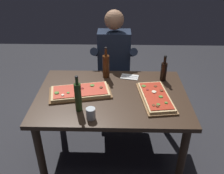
% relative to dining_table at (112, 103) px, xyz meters
% --- Properties ---
extents(ground_plane, '(6.40, 6.40, 0.00)m').
position_rel_dining_table_xyz_m(ground_plane, '(0.00, 0.00, -0.64)').
color(ground_plane, '#2D2D33').
extents(dining_table, '(1.40, 0.96, 0.74)m').
position_rel_dining_table_xyz_m(dining_table, '(0.00, 0.00, 0.00)').
color(dining_table, '#3D2B1E').
rests_on(dining_table, ground_plane).
extents(pizza_rectangular_front, '(0.62, 0.40, 0.05)m').
position_rel_dining_table_xyz_m(pizza_rectangular_front, '(-0.30, 0.00, 0.12)').
color(pizza_rectangular_front, brown).
rests_on(pizza_rectangular_front, dining_table).
extents(pizza_rectangular_left, '(0.33, 0.56, 0.05)m').
position_rel_dining_table_xyz_m(pizza_rectangular_left, '(0.40, -0.07, 0.12)').
color(pizza_rectangular_left, olive).
rests_on(pizza_rectangular_left, dining_table).
extents(wine_bottle_dark, '(0.06, 0.06, 0.32)m').
position_rel_dining_table_xyz_m(wine_bottle_dark, '(-0.27, -0.25, 0.23)').
color(wine_bottle_dark, '#233819').
rests_on(wine_bottle_dark, dining_table).
extents(oil_bottle_amber, '(0.07, 0.07, 0.33)m').
position_rel_dining_table_xyz_m(oil_bottle_amber, '(-0.07, 0.35, 0.22)').
color(oil_bottle_amber, '#47230F').
rests_on(oil_bottle_amber, dining_table).
extents(vinegar_bottle_green, '(0.06, 0.06, 0.27)m').
position_rel_dining_table_xyz_m(vinegar_bottle_green, '(0.52, 0.29, 0.20)').
color(vinegar_bottle_green, black).
rests_on(vinegar_bottle_green, dining_table).
extents(tumbler_near_camera, '(0.08, 0.08, 0.09)m').
position_rel_dining_table_xyz_m(tumbler_near_camera, '(-0.16, -0.36, 0.14)').
color(tumbler_near_camera, silver).
rests_on(tumbler_near_camera, dining_table).
extents(napkin_cutlery_set, '(0.20, 0.14, 0.01)m').
position_rel_dining_table_xyz_m(napkin_cutlery_set, '(0.18, 0.34, 0.10)').
color(napkin_cutlery_set, white).
rests_on(napkin_cutlery_set, dining_table).
extents(diner_chair, '(0.44, 0.44, 0.87)m').
position_rel_dining_table_xyz_m(diner_chair, '(0.01, 0.86, -0.16)').
color(diner_chair, black).
rests_on(diner_chair, ground_plane).
extents(seated_diner, '(0.53, 0.41, 1.33)m').
position_rel_dining_table_xyz_m(seated_diner, '(0.01, 0.74, 0.10)').
color(seated_diner, '#23232D').
rests_on(seated_diner, ground_plane).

